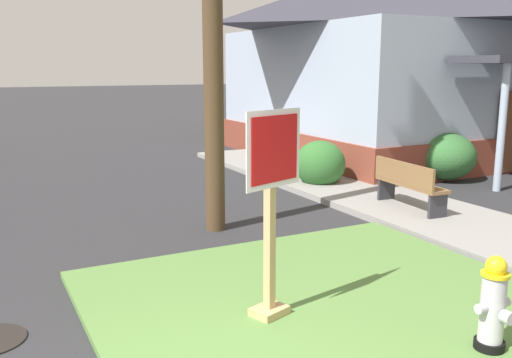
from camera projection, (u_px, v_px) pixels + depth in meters
grass_corner_patch at (330, 305)px, 6.10m from camera, size 5.00×4.62×0.08m
sidewalk_strip at (382, 200)px, 10.85m from camera, size 2.20×14.17×0.12m
fire_hydrant at (493, 306)px, 4.99m from camera, size 0.38×0.34×0.89m
stop_sign at (271, 217)px, 5.56m from camera, size 0.73×0.38×2.13m
street_bench at (408, 183)px, 9.88m from camera, size 0.54×1.64×0.85m
corner_house at (404, 55)px, 16.76m from camera, size 8.86×9.59×5.79m
shrub_near_porch at (443, 156)px, 13.01m from camera, size 1.49×1.49×1.13m
shrub_by_curb at (320, 164)px, 12.23m from camera, size 1.12×1.12×1.03m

